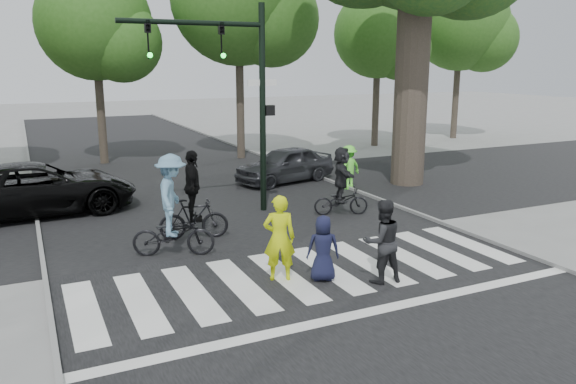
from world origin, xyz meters
name	(u,v)px	position (x,y,z in m)	size (l,w,h in m)	color
ground	(330,290)	(0.00, 0.00, 0.00)	(120.00, 120.00, 0.00)	gray
road_stem	(240,225)	(0.00, 5.00, 0.01)	(10.00, 70.00, 0.01)	black
road_cross	(208,201)	(0.00, 8.00, 0.01)	(70.00, 10.00, 0.01)	black
curb_left	(41,249)	(-5.05, 5.00, 0.05)	(0.10, 70.00, 0.10)	gray
curb_right	(392,204)	(5.05, 5.00, 0.05)	(0.10, 70.00, 0.10)	gray
crosswalk	(315,278)	(0.00, 0.66, 0.01)	(10.00, 3.85, 0.01)	silver
traffic_signal	(235,79)	(0.35, 6.20, 3.90)	(4.45, 0.29, 6.00)	black
bg_tree_2	(101,28)	(-1.76, 16.62, 5.78)	(5.04, 4.80, 8.40)	brown
bg_tree_3	(247,3)	(4.31, 15.27, 6.94)	(6.30, 6.00, 10.20)	brown
bg_tree_4	(384,38)	(12.23, 16.12, 5.64)	(4.83, 4.60, 8.15)	brown
bg_tree_5	(467,27)	(18.27, 16.69, 6.36)	(5.67, 5.40, 9.30)	brown
pedestrian_woman	(279,238)	(-0.69, 0.91, 0.89)	(0.65, 0.43, 1.79)	#D1E60C
pedestrian_child	(323,248)	(0.10, 0.51, 0.68)	(0.67, 0.43, 1.37)	#151732
pedestrian_adult	(382,241)	(1.13, -0.08, 0.86)	(0.84, 0.65, 1.72)	black
cyclist_left	(172,212)	(-2.27, 3.32, 1.03)	(1.98, 1.39, 2.37)	black
cyclist_mid	(193,203)	(-1.49, 4.35, 0.93)	(1.80, 1.13, 2.26)	black
cyclist_right	(341,185)	(3.05, 4.75, 0.90)	(1.68, 1.55, 2.01)	black
car_suv	(38,188)	(-4.93, 8.65, 0.77)	(2.55, 5.53, 1.54)	black
car_grey	(285,165)	(3.54, 9.69, 0.66)	(1.56, 3.89, 1.33)	#323338
bystander_hivis	(349,167)	(5.05, 7.63, 0.78)	(1.00, 0.58, 1.56)	#6CFF42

